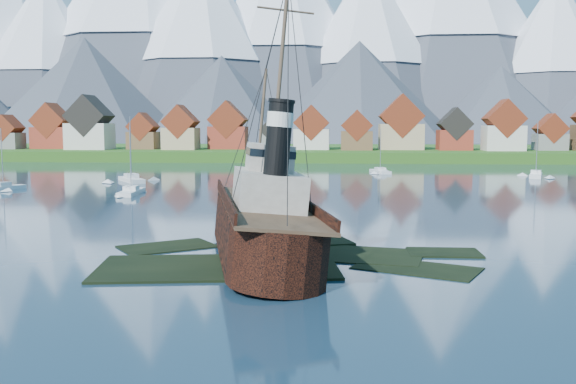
# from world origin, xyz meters

# --- Properties ---
(ground) EXTENTS (1400.00, 1400.00, 0.00)m
(ground) POSITION_xyz_m (0.00, 0.00, 0.00)
(ground) COLOR #162C3F
(ground) RESTS_ON ground
(shoal) EXTENTS (31.71, 21.24, 1.14)m
(shoal) POSITION_xyz_m (1.78, 2.15, -0.35)
(shoal) COLOR black
(shoal) RESTS_ON ground
(shore_bank) EXTENTS (600.00, 80.00, 3.20)m
(shore_bank) POSITION_xyz_m (0.00, 170.00, 0.00)
(shore_bank) COLOR #194C15
(shore_bank) RESTS_ON ground
(seawall) EXTENTS (600.00, 2.50, 2.00)m
(seawall) POSITION_xyz_m (0.00, 132.00, 0.00)
(seawall) COLOR #3F3D38
(seawall) RESTS_ON ground
(town) EXTENTS (250.96, 16.69, 17.30)m
(town) POSITION_xyz_m (-33.12, 152.18, 8.99)
(town) COLOR maroon
(town) RESTS_ON ground
(mountains) EXTENTS (965.00, 340.00, 205.00)m
(mountains) POSITION_xyz_m (-0.79, 481.26, 89.34)
(mountains) COLOR #2D333D
(mountains) RESTS_ON ground
(tugboat_wreck) EXTENTS (6.73, 29.02, 22.99)m
(tugboat_wreck) POSITION_xyz_m (-0.22, 3.28, 2.89)
(tugboat_wreck) COLOR black
(tugboat_wreck) RESTS_ON ground
(sailboat_a) EXTENTS (2.83, 9.26, 11.16)m
(sailboat_a) POSITION_xyz_m (-25.96, 48.01, 0.25)
(sailboat_a) COLOR silver
(sailboat_a) RESTS_ON ground
(sailboat_b) EXTENTS (5.21, 7.34, 10.70)m
(sailboat_b) POSITION_xyz_m (-49.33, 53.06, 0.25)
(sailboat_b) COLOR silver
(sailboat_b) RESTS_ON ground
(sailboat_c) EXTENTS (7.58, 9.73, 12.89)m
(sailboat_c) POSITION_xyz_m (-32.92, 69.52, 0.29)
(sailboat_c) COLOR silver
(sailboat_c) RESTS_ON ground
(sailboat_d) EXTENTS (4.99, 9.21, 12.23)m
(sailboat_d) POSITION_xyz_m (46.88, 86.01, 0.28)
(sailboat_d) COLOR silver
(sailboat_d) RESTS_ON ground
(sailboat_e) EXTENTS (4.48, 9.16, 10.31)m
(sailboat_e) POSITION_xyz_m (15.71, 95.71, 0.22)
(sailboat_e) COLOR silver
(sailboat_e) RESTS_ON ground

